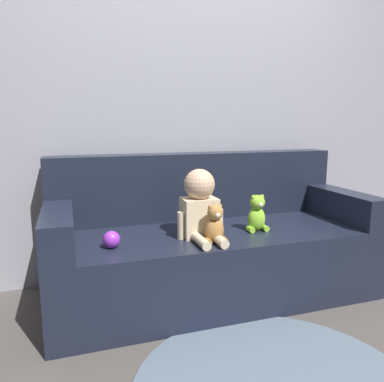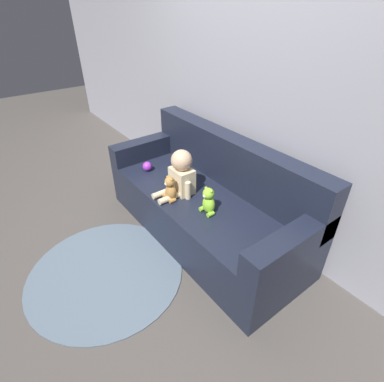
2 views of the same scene
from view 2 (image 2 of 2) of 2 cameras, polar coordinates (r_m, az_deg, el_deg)
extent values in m
plane|color=#4C4742|center=(2.83, 1.85, -7.87)|extent=(12.00, 12.00, 0.00)
cube|color=#93939E|center=(2.53, 11.57, 19.82)|extent=(8.00, 0.05, 2.60)
cube|color=black|center=(2.70, 1.94, -4.39)|extent=(1.97, 0.80, 0.43)
cube|color=black|center=(2.64, 7.41, 5.73)|extent=(1.97, 0.18, 0.44)
cube|color=black|center=(3.18, -8.30, 8.20)|extent=(0.16, 0.80, 0.20)
cube|color=black|center=(2.04, 18.45, -9.60)|extent=(0.16, 0.80, 0.20)
cube|color=beige|center=(2.54, -1.91, 2.03)|extent=(0.20, 0.15, 0.22)
sphere|color=tan|center=(2.45, -1.99, 5.86)|extent=(0.18, 0.18, 0.18)
cylinder|color=beige|center=(2.55, -5.63, -0.36)|extent=(0.05, 0.19, 0.05)
cylinder|color=beige|center=(2.48, -4.40, -1.38)|extent=(0.05, 0.19, 0.05)
cylinder|color=beige|center=(2.63, -3.74, 2.29)|extent=(0.05, 0.05, 0.16)
cylinder|color=beige|center=(2.47, -0.78, 0.10)|extent=(0.05, 0.05, 0.16)
ellipsoid|color=#AD7A3D|center=(2.47, -4.04, -0.18)|extent=(0.10, 0.09, 0.14)
sphere|color=#AD7A3D|center=(2.41, -4.25, 1.76)|extent=(0.09, 0.09, 0.09)
sphere|color=#AD7A3D|center=(2.42, -4.65, 2.69)|extent=(0.02, 0.02, 0.02)
sphere|color=#AD7A3D|center=(2.38, -3.91, 2.15)|extent=(0.02, 0.02, 0.02)
sphere|color=beige|center=(2.40, -4.93, 1.37)|extent=(0.03, 0.03, 0.03)
cylinder|color=#AD7A3D|center=(2.52, -4.92, -0.87)|extent=(0.03, 0.06, 0.03)
cylinder|color=#AD7A3D|center=(2.46, -3.75, -1.83)|extent=(0.03, 0.06, 0.03)
ellipsoid|color=#8CD133|center=(2.32, 3.20, -2.58)|extent=(0.11, 0.09, 0.15)
sphere|color=#8CD133|center=(2.25, 3.15, -0.49)|extent=(0.09, 0.09, 0.09)
sphere|color=#8CD133|center=(2.26, 2.71, 0.54)|extent=(0.02, 0.02, 0.02)
sphere|color=#8CD133|center=(2.22, 3.66, -0.10)|extent=(0.02, 0.02, 0.02)
sphere|color=beige|center=(2.24, 2.45, -0.93)|extent=(0.03, 0.03, 0.03)
cylinder|color=#8CD133|center=(2.37, 2.06, -3.29)|extent=(0.04, 0.06, 0.04)
cylinder|color=#8CD133|center=(2.31, 3.55, -4.41)|extent=(0.04, 0.06, 0.04)
sphere|color=purple|center=(2.93, -8.51, 4.68)|extent=(0.09, 0.09, 0.09)
cylinder|color=slate|center=(2.57, -16.07, -14.76)|extent=(1.21, 1.21, 0.01)
camera|label=1|loc=(2.70, -50.38, 4.13)|focal=35.00mm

